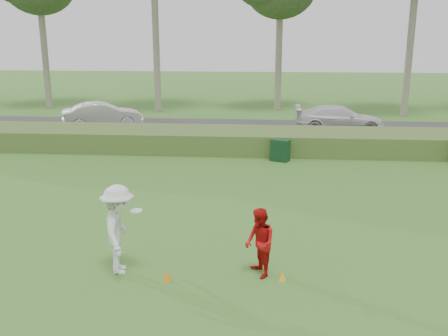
# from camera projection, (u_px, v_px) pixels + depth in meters

# --- Properties ---
(ground) EXTENTS (120.00, 120.00, 0.00)m
(ground) POSITION_uv_depth(u_px,v_px,m) (209.00, 272.00, 10.99)
(ground) COLOR #306421
(ground) RESTS_ON ground
(reed_strip) EXTENTS (80.00, 3.00, 0.90)m
(reed_strip) POSITION_uv_depth(u_px,v_px,m) (239.00, 140.00, 22.42)
(reed_strip) COLOR #3D5D25
(reed_strip) RESTS_ON ground
(park_road) EXTENTS (80.00, 6.00, 0.06)m
(park_road) POSITION_uv_depth(u_px,v_px,m) (243.00, 129.00, 27.34)
(park_road) COLOR #2D2D2D
(park_road) RESTS_ON ground
(player_white) EXTENTS (1.02, 1.40, 1.98)m
(player_white) POSITION_uv_depth(u_px,v_px,m) (119.00, 229.00, 10.76)
(player_white) COLOR silver
(player_white) RESTS_ON ground
(player_red) EXTENTS (0.82, 0.90, 1.52)m
(player_red) POSITION_uv_depth(u_px,v_px,m) (260.00, 243.00, 10.64)
(player_red) COLOR #B20F0F
(player_red) RESTS_ON ground
(cone_orange) EXTENTS (0.19, 0.19, 0.21)m
(cone_orange) POSITION_uv_depth(u_px,v_px,m) (167.00, 276.00, 10.58)
(cone_orange) COLOR orange
(cone_orange) RESTS_ON ground
(cone_yellow) EXTENTS (0.18, 0.18, 0.20)m
(cone_yellow) POSITION_uv_depth(u_px,v_px,m) (282.00, 276.00, 10.61)
(cone_yellow) COLOR gold
(cone_yellow) RESTS_ON ground
(utility_cabinet) EXTENTS (0.84, 0.71, 0.90)m
(utility_cabinet) POSITION_uv_depth(u_px,v_px,m) (280.00, 150.00, 20.46)
(utility_cabinet) COLOR #11331C
(utility_cabinet) RESTS_ON ground
(car_mid) EXTENTS (4.50, 3.04, 1.40)m
(car_mid) POSITION_uv_depth(u_px,v_px,m) (103.00, 115.00, 27.31)
(car_mid) COLOR silver
(car_mid) RESTS_ON park_road
(car_right) EXTENTS (4.69, 1.95, 1.36)m
(car_right) POSITION_uv_depth(u_px,v_px,m) (339.00, 119.00, 26.36)
(car_right) COLOR silver
(car_right) RESTS_ON park_road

